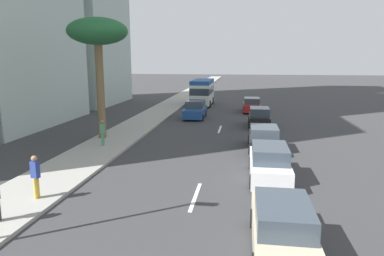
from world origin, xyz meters
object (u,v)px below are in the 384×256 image
object	(u,v)px
car_lead	(259,118)
car_third	(282,228)
pedestrian_near_lamp	(35,175)
car_seventh	(195,110)
pedestrian_by_tree	(102,131)
car_second	(252,105)
minibus_sixth	(202,91)
palm_tree	(98,35)
car_fifth	(269,163)
car_fourth	(264,139)

from	to	relation	value
car_lead	car_third	distance (m)	20.44
pedestrian_near_lamp	car_seventh	bearing A→B (deg)	-84.16
car_third	pedestrian_by_tree	xyz separation A→B (m)	(11.46, 10.29, 0.31)
car_second	pedestrian_near_lamp	size ratio (longest dim) A/B	2.46
car_second	car_seventh	xyz separation A→B (m)	(-4.94, 5.55, 0.06)
minibus_sixth	palm_tree	bearing A→B (deg)	-13.46
car_fifth	palm_tree	bearing A→B (deg)	58.03
car_seventh	pedestrian_near_lamp	world-z (taller)	pedestrian_near_lamp
pedestrian_near_lamp	pedestrian_by_tree	size ratio (longest dim) A/B	1.06
car_fifth	pedestrian_near_lamp	size ratio (longest dim) A/B	2.64
car_lead	pedestrian_by_tree	bearing A→B (deg)	130.88
car_lead	minibus_sixth	world-z (taller)	minibus_sixth
car_fourth	pedestrian_near_lamp	size ratio (longest dim) A/B	2.44
car_fourth	pedestrian_by_tree	bearing A→B (deg)	95.28
car_second	car_fourth	size ratio (longest dim) A/B	1.01
car_seventh	car_fifth	bearing A→B (deg)	18.96
minibus_sixth	pedestrian_by_tree	world-z (taller)	minibus_sixth
car_fifth	pedestrian_by_tree	distance (m)	11.39
car_fourth	minibus_sixth	bearing A→B (deg)	16.70
car_third	palm_tree	bearing A→B (deg)	39.32
car_lead	car_fifth	distance (m)	13.76
car_seventh	car_lead	bearing A→B (deg)	58.52
minibus_sixth	palm_tree	distance (m)	21.56
car_second	car_seventh	size ratio (longest dim) A/B	0.98
car_third	car_fourth	size ratio (longest dim) A/B	1.06
car_seventh	pedestrian_by_tree	world-z (taller)	pedestrian_by_tree
minibus_sixth	pedestrian_near_lamp	distance (m)	31.63
car_lead	car_fourth	bearing A→B (deg)	179.89
car_fifth	pedestrian_near_lamp	xyz separation A→B (m)	(-4.18, 9.50, 0.34)
pedestrian_near_lamp	minibus_sixth	bearing A→B (deg)	-80.50
car_fifth	pedestrian_by_tree	size ratio (longest dim) A/B	2.81
car_second	minibus_sixth	bearing A→B (deg)	50.75
car_fourth	car_seventh	xyz separation A→B (m)	(11.72, 6.02, 0.07)
minibus_sixth	pedestrian_near_lamp	bearing A→B (deg)	-5.55
car_second	pedestrian_by_tree	xyz separation A→B (m)	(-17.61, 9.89, 0.33)
car_third	pedestrian_near_lamp	distance (m)	9.79
pedestrian_by_tree	palm_tree	bearing A→B (deg)	22.97
car_third	pedestrian_by_tree	bearing A→B (deg)	41.92
car_fifth	car_third	bearing A→B (deg)	179.60
car_third	car_lead	bearing A→B (deg)	-0.24
minibus_sixth	pedestrian_by_tree	bearing A→B (deg)	-9.81
car_fifth	car_seventh	world-z (taller)	same
car_lead	palm_tree	xyz separation A→B (m)	(-6.71, 11.33, 6.54)
car_second	minibus_sixth	distance (m)	7.81
car_second	pedestrian_by_tree	world-z (taller)	pedestrian_by_tree
car_second	palm_tree	xyz separation A→B (m)	(-15.34, 10.84, 6.58)
car_fifth	pedestrian_near_lamp	bearing A→B (deg)	113.76
car_fifth	pedestrian_near_lamp	distance (m)	10.39
car_seventh	pedestrian_by_tree	bearing A→B (deg)	-18.91
palm_tree	minibus_sixth	bearing A→B (deg)	-13.46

